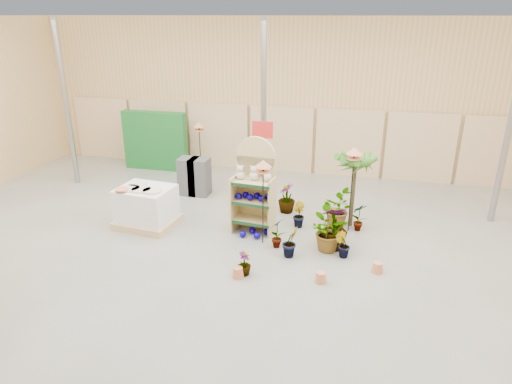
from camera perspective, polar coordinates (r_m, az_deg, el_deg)
room at (r=8.87m, az=-2.81°, el=6.13°), size 15.20×12.10×4.70m
display_shelf at (r=9.98m, az=-0.16°, el=0.40°), size 0.94×0.64×2.12m
teddy_bears at (r=9.76m, az=-0.17°, el=2.23°), size 0.78×0.20×0.33m
gazing_balls_shelf at (r=9.92m, az=-0.32°, el=-0.57°), size 0.78×0.27×0.15m
gazing_balls_floor at (r=10.00m, az=-0.16°, el=-5.15°), size 0.63×0.39×0.15m
pallet_stack at (r=10.66m, az=-13.56°, el=-1.80°), size 1.39×1.20×0.96m
charcoal_planters at (r=12.27m, az=-7.70°, el=1.94°), size 0.80×0.50×1.00m
trellis_stock at (r=14.44m, az=-12.48°, el=6.26°), size 2.00×0.30×1.80m
offer_sign at (r=10.95m, az=0.83°, el=5.62°), size 0.50×0.08×2.20m
bird_table_front at (r=9.10m, az=0.91°, el=3.20°), size 0.34×0.34×1.84m
bird_table_right at (r=9.82m, az=12.19°, el=4.67°), size 0.34×0.34×1.94m
bird_table_back at (r=13.15m, az=-7.14°, el=8.17°), size 0.34×0.34×1.70m
palm at (r=10.20m, az=12.31°, el=3.80°), size 0.70×0.70×1.81m
potted_plant_0 at (r=9.46m, az=2.64°, el=-5.05°), size 0.36×0.42×0.67m
potted_plant_1 at (r=9.14m, az=4.31°, el=-6.22°), size 0.41×0.44×0.63m
potted_plant_2 at (r=9.40m, az=8.76°, el=-4.81°), size 1.03×1.00×0.87m
potted_plant_3 at (r=9.49m, az=9.80°, el=-4.35°), size 0.62×0.62×0.95m
potted_plant_4 at (r=10.42m, az=12.74°, el=-3.03°), size 0.42×0.40×0.66m
potted_plant_5 at (r=10.40m, az=5.29°, el=-2.83°), size 0.39×0.41×0.58m
potted_plant_6 at (r=10.53m, az=9.98°, el=-2.03°), size 0.80×0.87×0.83m
potted_plant_7 at (r=8.55m, az=-1.48°, el=-8.94°), size 0.27×0.27×0.46m
potted_plant_9 at (r=9.27m, az=10.77°, el=-6.51°), size 0.30×0.24×0.54m
potted_plant_11 at (r=11.11m, az=3.85°, el=-0.73°), size 0.50×0.50×0.74m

